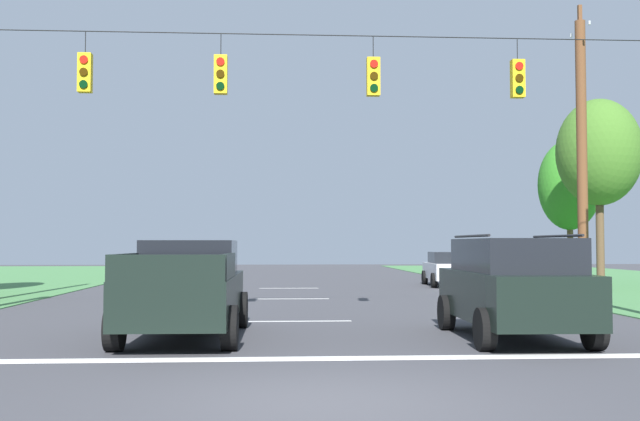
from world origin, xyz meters
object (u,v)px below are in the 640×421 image
object	(u,v)px
pickup_truck	(186,289)
tree_roadside_left	(569,185)
overhead_signal_span	(297,151)
suv_black	(513,285)
tree_roadside_far_right	(599,153)
distant_car_crossing_white	(449,268)
utility_pole_mid_right	(582,157)

from	to	relation	value
pickup_truck	tree_roadside_left	distance (m)	25.58
overhead_signal_span	tree_roadside_left	distance (m)	21.48
suv_black	tree_roadside_far_right	xyz separation A→B (m)	(8.54, 15.26, 4.53)
overhead_signal_span	distant_car_crossing_white	world-z (taller)	overhead_signal_span
utility_pole_mid_right	tree_roadside_left	distance (m)	12.03
distant_car_crossing_white	tree_roadside_far_right	world-z (taller)	tree_roadside_far_right
distant_car_crossing_white	tree_roadside_left	size ratio (longest dim) A/B	0.64
overhead_signal_span	suv_black	size ratio (longest dim) A/B	3.86
overhead_signal_span	pickup_truck	xyz separation A→B (m)	(-2.32, -3.06, -3.19)
overhead_signal_span	distant_car_crossing_white	distance (m)	16.94
suv_black	utility_pole_mid_right	size ratio (longest dim) A/B	0.50
suv_black	distant_car_crossing_white	size ratio (longest dim) A/B	1.10
suv_black	distant_car_crossing_white	bearing A→B (deg)	80.52
distant_car_crossing_white	utility_pole_mid_right	size ratio (longest dim) A/B	0.45
overhead_signal_span	distant_car_crossing_white	xyz separation A→B (m)	(7.25, 14.94, -3.37)
pickup_truck	tree_roadside_far_right	world-z (taller)	tree_roadside_far_right
overhead_signal_span	suv_black	xyz separation A→B (m)	(4.14, -3.74, -3.10)
tree_roadside_far_right	tree_roadside_left	bearing A→B (deg)	80.92
utility_pole_mid_right	suv_black	bearing A→B (deg)	-119.99
pickup_truck	overhead_signal_span	bearing A→B (deg)	52.79
distant_car_crossing_white	pickup_truck	bearing A→B (deg)	-118.02
tree_roadside_far_right	tree_roadside_left	xyz separation A→B (m)	(0.83, 5.17, -0.92)
pickup_truck	distant_car_crossing_white	bearing A→B (deg)	61.98
tree_roadside_left	tree_roadside_far_right	bearing A→B (deg)	-99.08
distant_car_crossing_white	overhead_signal_span	bearing A→B (deg)	-115.91
utility_pole_mid_right	tree_roadside_far_right	world-z (taller)	utility_pole_mid_right
distant_car_crossing_white	utility_pole_mid_right	bearing A→B (deg)	-77.32
distant_car_crossing_white	tree_roadside_far_right	bearing A→B (deg)	-32.21
tree_roadside_far_right	tree_roadside_left	size ratio (longest dim) A/B	1.14
suv_black	tree_roadside_far_right	distance (m)	18.06
overhead_signal_span	tree_roadside_far_right	xyz separation A→B (m)	(12.68, 11.52, 1.44)
suv_black	distant_car_crossing_white	distance (m)	18.93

